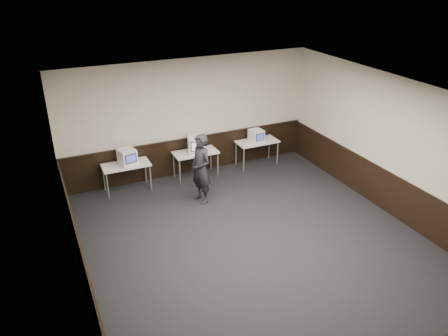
% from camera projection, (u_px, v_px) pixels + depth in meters
% --- Properties ---
extents(floor, '(8.00, 8.00, 0.00)m').
position_uv_depth(floor, '(258.00, 247.00, 9.18)').
color(floor, black).
rests_on(floor, ground).
extents(ceiling, '(8.00, 8.00, 0.00)m').
position_uv_depth(ceiling, '(264.00, 99.00, 7.79)').
color(ceiling, white).
rests_on(ceiling, back_wall).
extents(back_wall, '(7.00, 0.00, 7.00)m').
position_uv_depth(back_wall, '(189.00, 118.00, 11.77)').
color(back_wall, beige).
rests_on(back_wall, ground).
extents(front_wall, '(7.00, 0.00, 7.00)m').
position_uv_depth(front_wall, '(424.00, 317.00, 5.20)').
color(front_wall, beige).
rests_on(front_wall, ground).
extents(left_wall, '(0.00, 8.00, 8.00)m').
position_uv_depth(left_wall, '(75.00, 219.00, 7.17)').
color(left_wall, beige).
rests_on(left_wall, ground).
extents(right_wall, '(0.00, 8.00, 8.00)m').
position_uv_depth(right_wall, '(398.00, 149.00, 9.80)').
color(right_wall, beige).
rests_on(right_wall, ground).
extents(wainscot_back, '(6.98, 0.04, 1.00)m').
position_uv_depth(wainscot_back, '(191.00, 155.00, 12.22)').
color(wainscot_back, black).
rests_on(wainscot_back, back_wall).
extents(wainscot_left, '(0.04, 7.98, 1.00)m').
position_uv_depth(wainscot_left, '(85.00, 272.00, 7.66)').
color(wainscot_left, black).
rests_on(wainscot_left, left_wall).
extents(wainscot_right, '(0.04, 7.98, 1.00)m').
position_uv_depth(wainscot_right, '(389.00, 193.00, 10.26)').
color(wainscot_right, black).
rests_on(wainscot_right, right_wall).
extents(wainscot_rail, '(6.98, 0.06, 0.04)m').
position_uv_depth(wainscot_rail, '(190.00, 138.00, 11.98)').
color(wainscot_rail, black).
rests_on(wainscot_rail, wainscot_back).
extents(desk_left, '(1.20, 0.60, 0.75)m').
position_uv_depth(desk_left, '(126.00, 167.00, 11.12)').
color(desk_left, silver).
rests_on(desk_left, ground).
extents(desk_center, '(1.20, 0.60, 0.75)m').
position_uv_depth(desk_center, '(196.00, 154.00, 11.84)').
color(desk_center, silver).
rests_on(desk_center, ground).
extents(desk_right, '(1.20, 0.60, 0.75)m').
position_uv_depth(desk_right, '(257.00, 143.00, 12.55)').
color(desk_right, silver).
rests_on(desk_right, ground).
extents(emac_left, '(0.48, 0.50, 0.40)m').
position_uv_depth(emac_left, '(127.00, 157.00, 11.02)').
color(emac_left, white).
rests_on(emac_left, desk_left).
extents(emac_center, '(0.55, 0.57, 0.45)m').
position_uv_depth(emac_center, '(196.00, 144.00, 11.73)').
color(emac_center, white).
rests_on(emac_center, desk_center).
extents(emac_right, '(0.39, 0.41, 0.36)m').
position_uv_depth(emac_right, '(256.00, 136.00, 12.40)').
color(emac_right, white).
rests_on(emac_right, desk_right).
extents(person, '(0.57, 0.73, 1.77)m').
position_uv_depth(person, '(201.00, 169.00, 10.53)').
color(person, black).
rests_on(person, ground).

